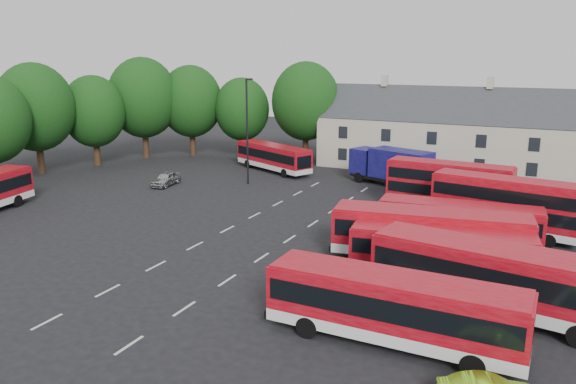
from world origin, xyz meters
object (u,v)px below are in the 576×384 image
object	(u,v)px
bus_row_a	(394,304)
box_truck	(392,165)
bus_dd_south	(505,203)
silver_car	(166,179)
lamppost	(247,129)

from	to	relation	value
bus_row_a	box_truck	xyz separation A→B (m)	(-8.50, 29.64, 0.11)
bus_dd_south	silver_car	distance (m)	30.78
bus_row_a	box_truck	distance (m)	30.84
bus_dd_south	box_truck	xyz separation A→B (m)	(-11.26, 11.34, -0.31)
lamppost	bus_dd_south	bearing A→B (deg)	-13.79
silver_car	lamppost	size ratio (longest dim) A/B	0.38
bus_dd_south	silver_car	xyz separation A→B (m)	(-30.68, 1.85, -1.66)
bus_dd_south	silver_car	world-z (taller)	bus_dd_south
box_truck	lamppost	bearing A→B (deg)	-137.81
box_truck	silver_car	size ratio (longest dim) A/B	2.22
bus_row_a	box_truck	bearing A→B (deg)	106.45
bus_row_a	lamppost	size ratio (longest dim) A/B	1.10
bus_row_a	bus_dd_south	world-z (taller)	bus_dd_south
bus_row_a	bus_dd_south	bearing A→B (deg)	81.88
box_truck	bus_dd_south	bearing A→B (deg)	-26.44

